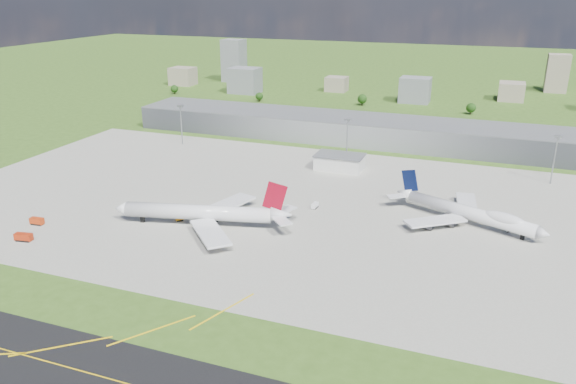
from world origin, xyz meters
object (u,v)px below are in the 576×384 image
(airliner_red_twin, at_px, (205,213))
(van_white_far, at_px, (510,228))
(airliner_blue_quad, at_px, (470,213))
(crash_tender, at_px, (37,221))
(fire_truck, at_px, (24,237))
(tug_yellow, at_px, (180,219))
(van_white_near, at_px, (315,206))

(airliner_red_twin, bearing_deg, van_white_far, -175.55)
(airliner_blue_quad, relative_size, crash_tender, 11.01)
(airliner_blue_quad, bearing_deg, van_white_far, 17.10)
(fire_truck, relative_size, crash_tender, 1.23)
(airliner_red_twin, xyz_separation_m, airliner_blue_quad, (106.31, 41.43, -0.58))
(tug_yellow, distance_m, van_white_near, 62.08)
(airliner_blue_quad, xyz_separation_m, van_white_far, (16.75, -1.74, -3.91))
(fire_truck, relative_size, tug_yellow, 2.05)
(airliner_red_twin, bearing_deg, tug_yellow, -15.25)
(airliner_blue_quad, distance_m, van_white_far, 17.29)
(tug_yellow, bearing_deg, airliner_blue_quad, -26.93)
(van_white_near, bearing_deg, crash_tender, 124.83)
(van_white_far, bearing_deg, airliner_blue_quad, 134.32)
(fire_truck, bearing_deg, airliner_red_twin, 23.21)
(airliner_blue_quad, distance_m, fire_truck, 186.32)
(airliner_red_twin, xyz_separation_m, fire_truck, (-61.38, -39.72, -4.09))
(van_white_near, relative_size, van_white_far, 1.01)
(airliner_red_twin, distance_m, van_white_far, 129.38)
(van_white_far, bearing_deg, tug_yellow, 156.33)
(tug_yellow, bearing_deg, fire_truck, 173.81)
(airliner_blue_quad, bearing_deg, van_white_near, -152.13)
(airliner_red_twin, relative_size, crash_tender, 12.67)
(van_white_far, bearing_deg, airliner_red_twin, 158.11)
(van_white_far, bearing_deg, van_white_near, 142.96)
(fire_truck, height_order, van_white_near, fire_truck)
(crash_tender, bearing_deg, fire_truck, -69.37)
(airliner_red_twin, height_order, tug_yellow, airliner_red_twin)
(van_white_near, bearing_deg, airliner_blue_quad, -79.86)
(tug_yellow, xyz_separation_m, van_white_near, (51.11, 35.23, 0.37))
(airliner_blue_quad, height_order, fire_truck, airliner_blue_quad)
(crash_tender, height_order, van_white_near, crash_tender)
(fire_truck, height_order, crash_tender, fire_truck)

